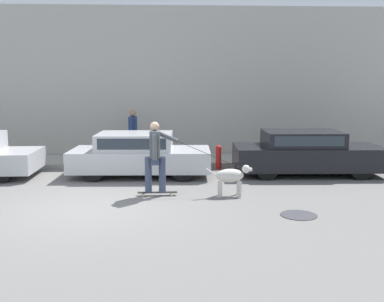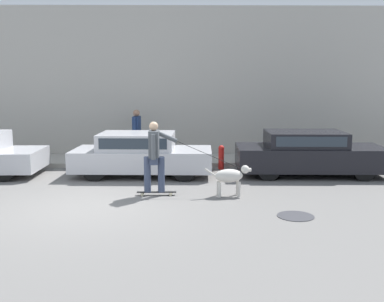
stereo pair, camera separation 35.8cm
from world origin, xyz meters
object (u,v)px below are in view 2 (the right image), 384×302
object	(u,v)px
dog	(230,176)
pedestrian_with_bag	(137,132)
parked_car_2	(309,154)
skateboarder	(155,154)
parked_car_1	(141,155)
fire_hydrant	(221,157)

from	to	relation	value
dog	pedestrian_with_bag	size ratio (longest dim) A/B	0.68
parked_car_2	dog	size ratio (longest dim) A/B	3.82
skateboarder	parked_car_1	bearing A→B (deg)	102.93
pedestrian_with_bag	dog	bearing A→B (deg)	129.05
dog	pedestrian_with_bag	world-z (taller)	pedestrian_with_bag
parked_car_1	dog	size ratio (longest dim) A/B	3.60
pedestrian_with_bag	parked_car_2	bearing A→B (deg)	166.47
skateboarder	pedestrian_with_bag	distance (m)	4.45
parked_car_1	dog	distance (m)	3.34
dog	parked_car_2	bearing A→B (deg)	36.61
parked_car_1	parked_car_2	world-z (taller)	parked_car_2
skateboarder	pedestrian_with_bag	xyz separation A→B (m)	(-0.90, 4.36, 0.05)
dog	fire_hydrant	distance (m)	3.30
fire_hydrant	parked_car_2	bearing A→B (deg)	-20.09
parked_car_2	fire_hydrant	xyz separation A→B (m)	(-2.45, 0.90, -0.23)
skateboarder	pedestrian_with_bag	world-z (taller)	pedestrian_with_bag
parked_car_1	parked_car_2	size ratio (longest dim) A/B	0.94
parked_car_2	fire_hydrant	size ratio (longest dim) A/B	5.66
parked_car_1	fire_hydrant	world-z (taller)	parked_car_1
parked_car_2	dog	world-z (taller)	parked_car_2
dog	skateboarder	world-z (taller)	skateboarder
parked_car_2	pedestrian_with_bag	world-z (taller)	pedestrian_with_bag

